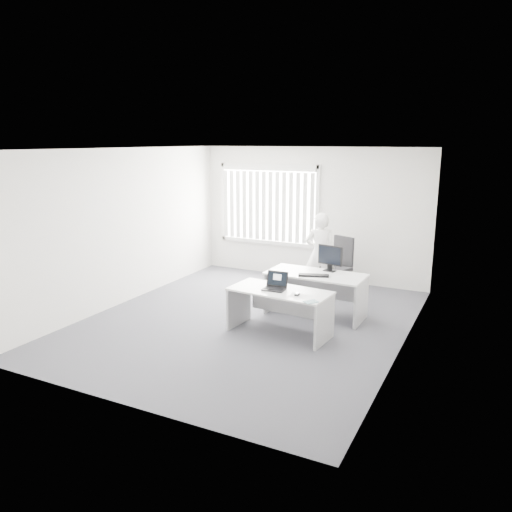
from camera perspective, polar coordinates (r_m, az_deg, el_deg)
The scene contains 18 objects.
ground at distance 8.34m, azimuth -1.04°, elevation -7.45°, with size 6.00×6.00×0.00m, color #56565E.
wall_back at distance 10.67m, azimuth 6.38°, elevation 4.79°, with size 5.00×0.02×2.80m, color silver.
wall_front at distance 5.55m, azimuth -15.54°, elevation -3.39°, with size 5.00×0.02×2.80m, color silver.
wall_left at distance 9.36m, azimuth -14.82°, elevation 3.27°, with size 0.02×6.00×2.80m, color silver.
wall_right at distance 7.18m, azimuth 16.91°, elevation 0.24°, with size 0.02×6.00×2.80m, color silver.
ceiling at distance 7.81m, azimuth -1.13°, elevation 12.15°, with size 5.00×6.00×0.02m, color white.
window at distance 11.00m, azimuth 1.41°, elevation 5.89°, with size 2.32×0.06×1.76m, color silver.
blinds at distance 10.95m, azimuth 1.27°, elevation 5.70°, with size 2.20×0.10×1.50m, color silver, non-canonical shape.
desk_near at distance 7.68m, azimuth 2.71°, elevation -5.30°, with size 1.60×0.85×0.70m.
desk_far at distance 8.50m, azimuth 6.82°, elevation -3.34°, with size 1.65×0.81×0.74m.
office_chair at distance 9.92m, azimuth 9.26°, elevation -2.19°, with size 0.82×0.82×1.10m.
person at distance 9.66m, azimuth 7.34°, elevation 0.27°, with size 0.59×0.38×1.60m, color white.
laptop at distance 7.58m, azimuth 2.07°, elevation -2.95°, with size 0.34×0.30×0.26m, color black, non-canonical shape.
paper_sheet at distance 7.35m, azimuth 5.07°, elevation -4.57°, with size 0.32×0.23×0.00m, color white.
mouse at distance 7.36m, azimuth 4.72°, elevation -4.36°, with size 0.06×0.10×0.04m, color silver, non-canonical shape.
booklet at distance 7.10m, azimuth 6.29°, elevation -5.22°, with size 0.14×0.19×0.01m, color silver.
keyboard at distance 8.27m, azimuth 6.62°, elevation -2.22°, with size 0.50×0.17×0.02m, color black.
monitor at distance 8.57m, azimuth 8.46°, elevation -0.27°, with size 0.45×0.13×0.45m, color black, non-canonical shape.
Camera 1 is at (3.61, -6.93, 2.93)m, focal length 35.00 mm.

